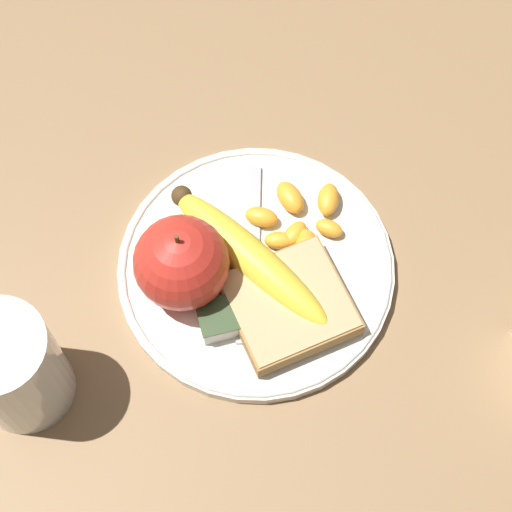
# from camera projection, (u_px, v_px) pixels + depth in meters

# --- Properties ---
(ground_plane) EXTENTS (3.00, 3.00, 0.00)m
(ground_plane) POSITION_uv_depth(u_px,v_px,m) (256.00, 271.00, 0.78)
(ground_plane) COLOR olive
(plate) EXTENTS (0.25, 0.25, 0.01)m
(plate) POSITION_uv_depth(u_px,v_px,m) (256.00, 267.00, 0.78)
(plate) COLOR silver
(plate) RESTS_ON ground_plane
(juice_glass) EXTENTS (0.08, 0.08, 0.11)m
(juice_glass) POSITION_uv_depth(u_px,v_px,m) (14.00, 369.00, 0.69)
(juice_glass) COLOR silver
(juice_glass) RESTS_ON ground_plane
(apple) EXTENTS (0.08, 0.08, 0.09)m
(apple) POSITION_uv_depth(u_px,v_px,m) (183.00, 268.00, 0.73)
(apple) COLOR red
(apple) RESTS_ON plate
(banana) EXTENTS (0.13, 0.18, 0.04)m
(banana) POSITION_uv_depth(u_px,v_px,m) (248.00, 254.00, 0.76)
(banana) COLOR yellow
(banana) RESTS_ON plate
(bread_slice) EXTENTS (0.11, 0.11, 0.02)m
(bread_slice) POSITION_uv_depth(u_px,v_px,m) (289.00, 305.00, 0.74)
(bread_slice) COLOR olive
(bread_slice) RESTS_ON plate
(fork) EXTENTS (0.07, 0.18, 0.00)m
(fork) POSITION_uv_depth(u_px,v_px,m) (252.00, 268.00, 0.77)
(fork) COLOR #B2B2B7
(fork) RESTS_ON plate
(jam_packet) EXTENTS (0.04, 0.03, 0.02)m
(jam_packet) POSITION_uv_depth(u_px,v_px,m) (223.00, 318.00, 0.74)
(jam_packet) COLOR silver
(jam_packet) RESTS_ON plate
(orange_segment_0) EXTENTS (0.02, 0.03, 0.02)m
(orange_segment_0) POSITION_uv_depth(u_px,v_px,m) (309.00, 241.00, 0.77)
(orange_segment_0) COLOR #F9A32D
(orange_segment_0) RESTS_ON plate
(orange_segment_1) EXTENTS (0.02, 0.03, 0.02)m
(orange_segment_1) POSITION_uv_depth(u_px,v_px,m) (302.00, 264.00, 0.76)
(orange_segment_1) COLOR #F9A32D
(orange_segment_1) RESTS_ON plate
(orange_segment_2) EXTENTS (0.03, 0.03, 0.02)m
(orange_segment_2) POSITION_uv_depth(u_px,v_px,m) (295.00, 234.00, 0.78)
(orange_segment_2) COLOR #F9A32D
(orange_segment_2) RESTS_ON plate
(orange_segment_3) EXTENTS (0.03, 0.03, 0.01)m
(orange_segment_3) POSITION_uv_depth(u_px,v_px,m) (329.00, 228.00, 0.78)
(orange_segment_3) COLOR #F9A32D
(orange_segment_3) RESTS_ON plate
(orange_segment_4) EXTENTS (0.03, 0.04, 0.02)m
(orange_segment_4) POSITION_uv_depth(u_px,v_px,m) (290.00, 197.00, 0.79)
(orange_segment_4) COLOR #F9A32D
(orange_segment_4) RESTS_ON plate
(orange_segment_5) EXTENTS (0.04, 0.03, 0.02)m
(orange_segment_5) POSITION_uv_depth(u_px,v_px,m) (261.00, 217.00, 0.78)
(orange_segment_5) COLOR #F9A32D
(orange_segment_5) RESTS_ON plate
(orange_segment_6) EXTENTS (0.03, 0.04, 0.02)m
(orange_segment_6) POSITION_uv_depth(u_px,v_px,m) (328.00, 199.00, 0.79)
(orange_segment_6) COLOR #F9A32D
(orange_segment_6) RESTS_ON plate
(orange_segment_7) EXTENTS (0.03, 0.04, 0.02)m
(orange_segment_7) POSITION_uv_depth(u_px,v_px,m) (307.00, 253.00, 0.77)
(orange_segment_7) COLOR #F9A32D
(orange_segment_7) RESTS_ON plate
(orange_segment_8) EXTENTS (0.03, 0.02, 0.02)m
(orange_segment_8) POSITION_uv_depth(u_px,v_px,m) (279.00, 240.00, 0.77)
(orange_segment_8) COLOR #F9A32D
(orange_segment_8) RESTS_ON plate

